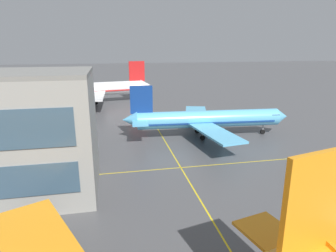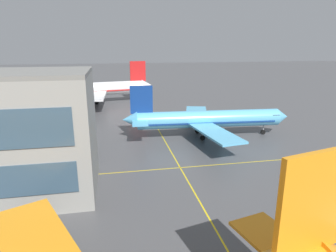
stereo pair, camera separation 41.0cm
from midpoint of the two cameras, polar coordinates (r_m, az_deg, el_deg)
airliner_second_row at (r=59.49m, az=7.77°, el=1.30°), size 34.31×29.54×10.66m
airliner_third_row at (r=96.75m, az=-14.91°, el=6.92°), size 41.60×35.47×12.96m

